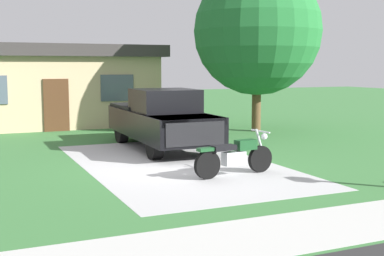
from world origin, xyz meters
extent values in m
plane|color=#397339|center=(0.00, 0.00, 0.00)|extent=(80.00, 80.00, 0.00)
cube|color=#B6B6B6|center=(0.00, 0.00, 0.00)|extent=(4.82, 8.59, 0.01)
cube|color=beige|center=(0.00, -6.00, 0.00)|extent=(36.00, 1.80, 0.01)
cylinder|color=black|center=(1.49, -1.81, 0.33)|extent=(0.67, 0.20, 0.66)
cylinder|color=black|center=(-0.04, -2.00, 0.33)|extent=(0.67, 0.20, 0.66)
cube|color=silver|center=(0.70, -1.91, 0.42)|extent=(0.59, 0.33, 0.32)
cube|color=#194723|center=(1.05, -1.86, 0.72)|extent=(0.55, 0.32, 0.24)
cube|color=black|center=(0.40, -1.95, 0.70)|extent=(0.63, 0.35, 0.12)
cube|color=#194723|center=(-0.04, -2.00, 0.70)|extent=(0.50, 0.26, 0.08)
cylinder|color=silver|center=(1.49, -1.81, 0.70)|extent=(0.34, 0.10, 0.77)
cylinder|color=silver|center=(1.49, -1.81, 1.02)|extent=(0.13, 0.70, 0.04)
sphere|color=silver|center=(1.61, -1.79, 0.88)|extent=(0.16, 0.16, 0.16)
cylinder|color=black|center=(1.33, 0.86, 0.42)|extent=(0.31, 0.85, 0.84)
cylinder|color=black|center=(-0.31, 0.89, 0.42)|extent=(0.31, 0.85, 0.84)
cylinder|color=black|center=(1.40, 4.36, 0.42)|extent=(0.31, 0.85, 0.84)
cylinder|color=black|center=(-0.24, 4.39, 0.42)|extent=(0.31, 0.85, 0.84)
cube|color=black|center=(0.55, 2.67, 0.80)|extent=(2.10, 5.63, 0.80)
cube|color=black|center=(0.51, 0.82, 1.10)|extent=(1.93, 1.93, 0.20)
cube|color=black|center=(0.54, 2.27, 1.55)|extent=(1.83, 1.93, 0.70)
cube|color=#3F4C56|center=(0.52, 1.47, 1.45)|extent=(1.70, 0.19, 0.60)
cube|color=black|center=(0.57, 4.22, 1.05)|extent=(1.94, 2.43, 0.50)
cube|color=black|center=(0.50, -0.11, 0.80)|extent=(1.70, 0.13, 0.64)
cylinder|color=brown|center=(5.60, 5.24, 1.10)|extent=(0.36, 0.36, 2.21)
sphere|color=#226C31|center=(5.60, 5.24, 3.98)|extent=(5.05, 5.05, 5.05)
cube|color=tan|center=(-1.76, 10.96, 1.50)|extent=(9.00, 5.00, 3.00)
cube|color=#383333|center=(-1.76, 10.96, 3.25)|extent=(9.60, 5.60, 0.50)
cube|color=#4C2D19|center=(-1.76, 8.43, 1.05)|extent=(1.00, 0.08, 2.10)
cube|color=#4C5966|center=(0.76, 8.43, 1.70)|extent=(1.40, 0.06, 1.10)
camera|label=1|loc=(-5.11, -12.61, 2.61)|focal=48.31mm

